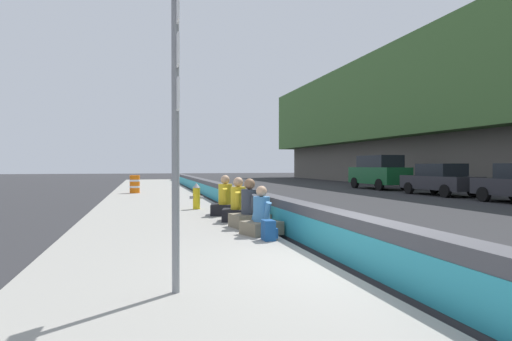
% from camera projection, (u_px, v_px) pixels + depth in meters
% --- Properties ---
extents(ground_plane, '(160.00, 160.00, 0.00)m').
position_uv_depth(ground_plane, '(362.00, 273.00, 6.50)').
color(ground_plane, '#2B2B2D').
rests_on(ground_plane, ground).
extents(sidewalk_strip, '(80.00, 4.40, 0.14)m').
position_uv_depth(sidewalk_strip, '(185.00, 280.00, 5.83)').
color(sidewalk_strip, gray).
rests_on(sidewalk_strip, ground_plane).
extents(jersey_barrier, '(76.00, 0.45, 0.85)m').
position_uv_depth(jersey_barrier, '(362.00, 245.00, 6.50)').
color(jersey_barrier, '#47474C').
rests_on(jersey_barrier, ground_plane).
extents(route_sign_post, '(0.44, 0.09, 3.60)m').
position_uv_depth(route_sign_post, '(176.00, 113.00, 5.01)').
color(route_sign_post, gray).
rests_on(route_sign_post, sidewalk_strip).
extents(fire_hydrant, '(0.26, 0.46, 0.88)m').
position_uv_depth(fire_hydrant, '(196.00, 196.00, 14.57)').
color(fire_hydrant, gold).
rests_on(fire_hydrant, sidewalk_strip).
extents(seated_person_foreground, '(0.85, 0.92, 1.05)m').
position_uv_depth(seated_person_foreground, '(261.00, 219.00, 9.26)').
color(seated_person_foreground, '#706651').
rests_on(seated_person_foreground, sidewalk_strip).
extents(seated_person_middle, '(0.84, 0.95, 1.17)m').
position_uv_depth(seated_person_middle, '(250.00, 212.00, 10.35)').
color(seated_person_middle, '#706651').
rests_on(seated_person_middle, sidewalk_strip).
extents(seated_person_rear, '(0.90, 0.99, 1.17)m').
position_uv_depth(seated_person_rear, '(238.00, 207.00, 11.48)').
color(seated_person_rear, black).
rests_on(seated_person_rear, sidewalk_strip).
extents(seated_person_far, '(0.89, 0.99, 1.19)m').
position_uv_depth(seated_person_far, '(225.00, 202.00, 12.86)').
color(seated_person_far, black).
rests_on(seated_person_far, sidewalk_strip).
extents(backpack, '(0.32, 0.28, 0.40)m').
position_uv_depth(backpack, '(269.00, 230.00, 8.53)').
color(backpack, navy).
rests_on(backpack, sidewalk_strip).
extents(construction_barrel, '(0.54, 0.54, 0.95)m').
position_uv_depth(construction_barrel, '(135.00, 184.00, 22.92)').
color(construction_barrel, orange).
rests_on(construction_barrel, sidewalk_strip).
extents(parked_car_fourth, '(4.57, 2.08, 1.71)m').
position_uv_depth(parked_car_fourth, '(440.00, 179.00, 23.09)').
color(parked_car_fourth, '#28282D').
rests_on(parked_car_fourth, ground_plane).
extents(parked_car_midline, '(4.87, 2.20, 2.28)m').
position_uv_depth(parked_car_midline, '(379.00, 172.00, 29.04)').
color(parked_car_midline, '#145128').
rests_on(parked_car_midline, ground_plane).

